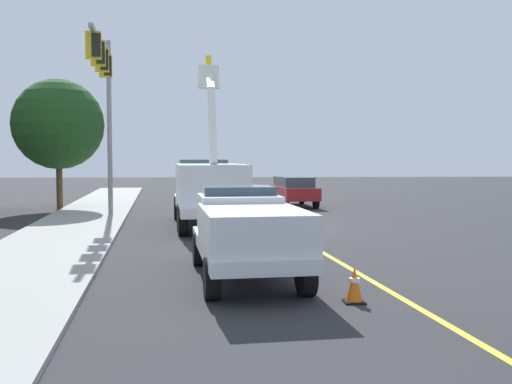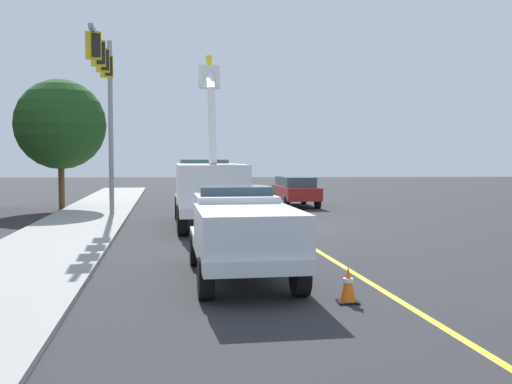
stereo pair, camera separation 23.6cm
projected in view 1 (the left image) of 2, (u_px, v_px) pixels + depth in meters
name	position (u px, v px, depth m)	size (l,w,h in m)	color
ground	(279.00, 227.00, 23.34)	(120.00, 120.00, 0.00)	#2D2D30
sidewalk_far_side	(71.00, 230.00, 22.03)	(60.00, 3.60, 0.12)	#9E9E99
lane_centre_stripe	(279.00, 227.00, 23.34)	(50.00, 0.16, 0.01)	yellow
utility_bucket_truck	(208.00, 186.00, 23.75)	(8.42, 3.36, 7.13)	white
service_pickup_truck	(246.00, 230.00, 13.27)	(5.79, 2.69, 2.06)	silver
passing_minivan	(294.00, 189.00, 33.33)	(4.98, 2.40, 1.69)	maroon
traffic_cone_leading	(354.00, 285.00, 11.14)	(0.40, 0.40, 0.70)	black
traffic_cone_mid_front	(283.00, 232.00, 19.13)	(0.40, 0.40, 0.72)	black
traffic_cone_mid_rear	(246.00, 207.00, 28.41)	(0.40, 0.40, 0.79)	black
traffic_signal_mast	(105.00, 84.00, 25.01)	(7.34, 1.09, 8.26)	gray
street_tree_right	(58.00, 124.00, 30.72)	(4.76, 4.76, 6.92)	brown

